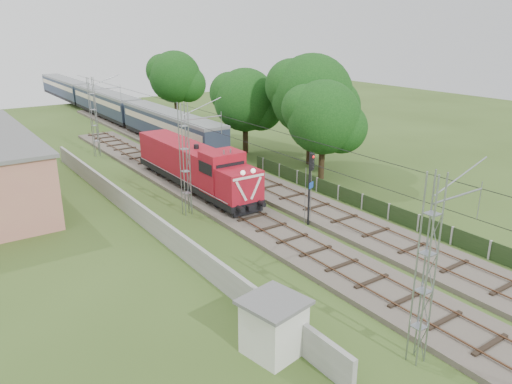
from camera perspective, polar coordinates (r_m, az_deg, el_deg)
ground at (r=28.79m, az=8.83°, el=-8.38°), size 140.00×140.00×0.00m
track_main at (r=33.60m, az=0.65°, el=-3.71°), size 4.20×70.00×0.45m
track_side at (r=46.48m, az=-3.61°, el=2.68°), size 4.20×80.00×0.45m
catenary at (r=35.00m, az=-8.05°, el=3.71°), size 3.31×70.00×8.00m
boundary_wall at (r=34.65m, az=-13.04°, el=-2.50°), size 0.25×40.00×1.50m
fence at (r=35.84m, az=14.94°, el=-2.19°), size 0.12×32.00×1.20m
locomotive at (r=40.56m, az=-7.04°, el=3.02°), size 2.80×15.98×4.06m
coach_rake at (r=75.15m, az=-16.82°, el=9.81°), size 2.81×62.68×3.25m
signal_post at (r=32.99m, az=6.27°, el=1.85°), size 0.53×0.44×5.08m
relay_hut at (r=21.17m, az=2.04°, el=-15.09°), size 2.76×2.76×2.45m
tree_a at (r=43.18m, az=7.81°, el=8.37°), size 6.64×6.32×8.61m
tree_b at (r=47.77m, az=6.48°, el=10.83°), size 8.08×7.69×10.47m
tree_c at (r=51.99m, az=-1.16°, el=10.40°), size 6.77×6.45×8.78m
tree_d at (r=70.90m, az=-9.17°, el=12.80°), size 7.37×7.02×9.56m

